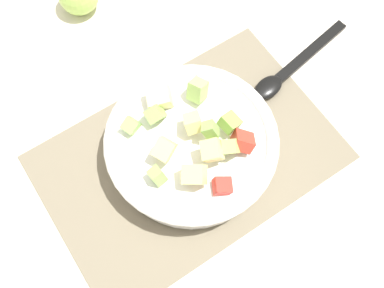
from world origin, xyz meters
name	(u,v)px	position (x,y,z in m)	size (l,w,h in m)	color
ground_plane	(189,158)	(0.00, 0.00, 0.00)	(2.40, 2.40, 0.00)	silver
placemat	(189,157)	(0.00, 0.00, 0.00)	(0.46, 0.30, 0.01)	#756B56
salad_bowl	(192,146)	(0.01, 0.00, 0.04)	(0.26, 0.26, 0.10)	white
serving_spoon	(287,71)	(0.23, 0.04, 0.01)	(0.22, 0.06, 0.01)	black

